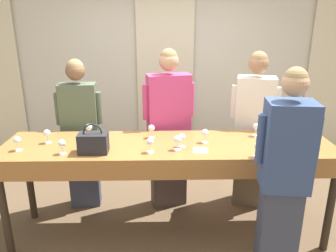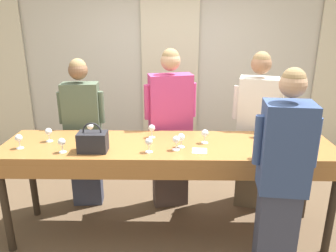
# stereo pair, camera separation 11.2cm
# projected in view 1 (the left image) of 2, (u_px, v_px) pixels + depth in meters

# --- Properties ---
(ground_plane) EXTENTS (18.00, 18.00, 0.00)m
(ground_plane) POSITION_uv_depth(u_px,v_px,m) (168.00, 232.00, 3.36)
(ground_plane) COLOR brown
(wall_back) EXTENTS (12.00, 0.06, 2.80)m
(wall_back) POSITION_uv_depth(u_px,v_px,m) (165.00, 68.00, 4.72)
(wall_back) COLOR beige
(wall_back) RESTS_ON ground_plane
(curtain_panel_center) EXTENTS (0.80, 0.03, 2.69)m
(curtain_panel_center) POSITION_uv_depth(u_px,v_px,m) (165.00, 72.00, 4.67)
(curtain_panel_center) COLOR beige
(curtain_panel_center) RESTS_ON ground_plane
(curtain_panel_right) EXTENTS (0.80, 0.03, 2.69)m
(curtain_panel_right) POSITION_uv_depth(u_px,v_px,m) (335.00, 72.00, 4.73)
(curtain_panel_right) COLOR beige
(curtain_panel_right) RESTS_ON ground_plane
(tasting_bar) EXTENTS (3.08, 0.74, 0.97)m
(tasting_bar) POSITION_uv_depth(u_px,v_px,m) (168.00, 153.00, 3.06)
(tasting_bar) COLOR #9E6633
(tasting_bar) RESTS_ON ground_plane
(wine_bottle) EXTENTS (0.07, 0.07, 0.33)m
(wine_bottle) POSITION_uv_depth(u_px,v_px,m) (290.00, 133.00, 2.98)
(wine_bottle) COLOR black
(wine_bottle) RESTS_ON tasting_bar
(handbag) EXTENTS (0.25, 0.16, 0.26)m
(handbag) POSITION_uv_depth(u_px,v_px,m) (93.00, 142.00, 2.83)
(handbag) COLOR #232328
(handbag) RESTS_ON tasting_bar
(wine_glass_front_left) EXTENTS (0.07, 0.07, 0.13)m
(wine_glass_front_left) POSITION_uv_depth(u_px,v_px,m) (256.00, 127.00, 3.23)
(wine_glass_front_left) COLOR white
(wine_glass_front_left) RESTS_ON tasting_bar
(wine_glass_front_mid) EXTENTS (0.07, 0.07, 0.13)m
(wine_glass_front_mid) POSITION_uv_depth(u_px,v_px,m) (151.00, 129.00, 3.18)
(wine_glass_front_mid) COLOR white
(wine_glass_front_mid) RESTS_ON tasting_bar
(wine_glass_front_right) EXTENTS (0.07, 0.07, 0.13)m
(wine_glass_front_right) POSITION_uv_depth(u_px,v_px,m) (150.00, 142.00, 2.83)
(wine_glass_front_right) COLOR white
(wine_glass_front_right) RESTS_ON tasting_bar
(wine_glass_center_left) EXTENTS (0.07, 0.07, 0.13)m
(wine_glass_center_left) POSITION_uv_depth(u_px,v_px,m) (62.00, 144.00, 2.80)
(wine_glass_center_left) COLOR white
(wine_glass_center_left) RESTS_ON tasting_bar
(wine_glass_center_mid) EXTENTS (0.07, 0.07, 0.13)m
(wine_glass_center_mid) POSITION_uv_depth(u_px,v_px,m) (177.00, 140.00, 2.88)
(wine_glass_center_mid) COLOR white
(wine_glass_center_mid) RESTS_ON tasting_bar
(wine_glass_center_right) EXTENTS (0.07, 0.07, 0.13)m
(wine_glass_center_right) POSITION_uv_depth(u_px,v_px,m) (205.00, 133.00, 3.06)
(wine_glass_center_right) COLOR white
(wine_glass_center_right) RESTS_ON tasting_bar
(wine_glass_back_left) EXTENTS (0.07, 0.07, 0.13)m
(wine_glass_back_left) POSITION_uv_depth(u_px,v_px,m) (258.00, 147.00, 2.74)
(wine_glass_back_left) COLOR white
(wine_glass_back_left) RESTS_ON tasting_bar
(wine_glass_back_mid) EXTENTS (0.07, 0.07, 0.13)m
(wine_glass_back_mid) POSITION_uv_depth(u_px,v_px,m) (17.00, 141.00, 2.87)
(wine_glass_back_mid) COLOR white
(wine_glass_back_mid) RESTS_ON tasting_bar
(wine_glass_back_right) EXTENTS (0.07, 0.07, 0.13)m
(wine_glass_back_right) POSITION_uv_depth(u_px,v_px,m) (89.00, 128.00, 3.21)
(wine_glass_back_right) COLOR white
(wine_glass_back_right) RESTS_ON tasting_bar
(wine_glass_near_host) EXTENTS (0.07, 0.07, 0.13)m
(wine_glass_near_host) POSITION_uv_depth(u_px,v_px,m) (47.00, 134.00, 3.04)
(wine_glass_near_host) COLOR white
(wine_glass_near_host) RESTS_ON tasting_bar
(wine_glass_by_bottle) EXTENTS (0.07, 0.07, 0.13)m
(wine_glass_by_bottle) POSITION_uv_depth(u_px,v_px,m) (182.00, 137.00, 2.95)
(wine_glass_by_bottle) COLOR white
(wine_glass_by_bottle) RESTS_ON tasting_bar
(napkin) EXTENTS (0.14, 0.14, 0.00)m
(napkin) POSITION_uv_depth(u_px,v_px,m) (200.00, 150.00, 2.89)
(napkin) COLOR white
(napkin) RESTS_ON tasting_bar
(guest_olive_jacket) EXTENTS (0.50, 0.24, 1.69)m
(guest_olive_jacket) POSITION_uv_depth(u_px,v_px,m) (81.00, 133.00, 3.59)
(guest_olive_jacket) COLOR #383D51
(guest_olive_jacket) RESTS_ON ground_plane
(guest_pink_top) EXTENTS (0.57, 0.31, 1.79)m
(guest_pink_top) POSITION_uv_depth(u_px,v_px,m) (169.00, 129.00, 3.60)
(guest_pink_top) COLOR #473833
(guest_pink_top) RESTS_ON ground_plane
(guest_cream_sweater) EXTENTS (0.52, 0.35, 1.76)m
(guest_cream_sweater) POSITION_uv_depth(u_px,v_px,m) (253.00, 130.00, 3.62)
(guest_cream_sweater) COLOR brown
(guest_cream_sweater) RESTS_ON ground_plane
(host_pouring) EXTENTS (0.46, 0.31, 1.77)m
(host_pouring) POSITION_uv_depth(u_px,v_px,m) (283.00, 181.00, 2.49)
(host_pouring) COLOR #383D51
(host_pouring) RESTS_ON ground_plane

